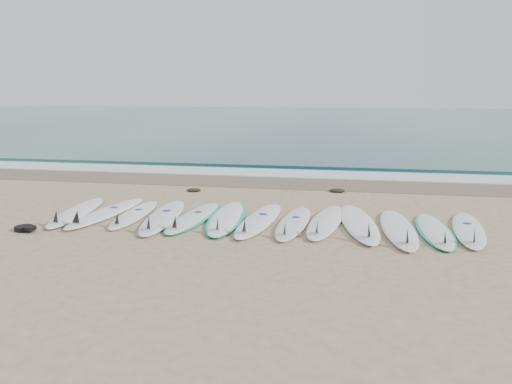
% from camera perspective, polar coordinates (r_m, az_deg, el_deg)
% --- Properties ---
extents(ground, '(120.00, 120.00, 0.00)m').
position_cam_1_polar(ground, '(9.37, 0.37, -3.50)').
color(ground, tan).
extents(ocean, '(120.00, 55.00, 0.03)m').
position_cam_1_polar(ocean, '(41.51, 8.28, 8.16)').
color(ocean, '#245C5B').
rests_on(ocean, ground).
extents(wet_sand_band, '(120.00, 1.80, 0.01)m').
position_cam_1_polar(wet_sand_band, '(13.33, 3.44, 1.06)').
color(wet_sand_band, brown).
rests_on(wet_sand_band, ground).
extents(foam_band, '(120.00, 1.40, 0.04)m').
position_cam_1_polar(foam_band, '(14.70, 4.11, 2.10)').
color(foam_band, silver).
rests_on(foam_band, ground).
extents(wave_crest, '(120.00, 1.00, 0.10)m').
position_cam_1_polar(wave_crest, '(16.17, 4.70, 3.07)').
color(wave_crest, '#245C5B').
rests_on(wave_crest, ground).
extents(surfboard_0, '(0.89, 2.64, 0.33)m').
position_cam_1_polar(surfboard_0, '(10.55, -19.92, -2.17)').
color(surfboard_0, white).
rests_on(surfboard_0, ground).
extents(surfboard_1, '(0.81, 2.73, 0.34)m').
position_cam_1_polar(surfboard_1, '(10.30, -16.87, -2.28)').
color(surfboard_1, white).
rests_on(surfboard_1, ground).
extents(surfboard_2, '(0.63, 2.38, 0.30)m').
position_cam_1_polar(surfboard_2, '(10.05, -13.84, -2.50)').
color(surfboard_2, white).
rests_on(surfboard_2, ground).
extents(surfboard_3, '(0.90, 2.82, 0.35)m').
position_cam_1_polar(surfboard_3, '(9.71, -10.66, -2.80)').
color(surfboard_3, white).
rests_on(surfboard_3, ground).
extents(surfboard_4, '(0.76, 2.55, 0.32)m').
position_cam_1_polar(surfboard_4, '(9.64, -7.19, -2.88)').
color(surfboard_4, white).
rests_on(surfboard_4, ground).
extents(surfboard_5, '(0.89, 2.76, 0.34)m').
position_cam_1_polar(surfboard_5, '(9.53, -3.45, -2.95)').
color(surfboard_5, white).
rests_on(surfboard_5, ground).
extents(surfboard_6, '(0.79, 2.73, 0.34)m').
position_cam_1_polar(surfboard_6, '(9.31, 0.27, -3.23)').
color(surfboard_6, white).
rests_on(surfboard_6, ground).
extents(surfboard_7, '(0.66, 2.51, 0.32)m').
position_cam_1_polar(surfboard_7, '(9.16, 4.27, -3.53)').
color(surfboard_7, white).
rests_on(surfboard_7, ground).
extents(surfboard_8, '(0.84, 2.67, 0.34)m').
position_cam_1_polar(surfboard_8, '(9.30, 7.92, -3.37)').
color(surfboard_8, white).
rests_on(surfboard_8, ground).
extents(surfboard_9, '(0.97, 2.89, 0.36)m').
position_cam_1_polar(surfboard_9, '(9.28, 11.71, -3.50)').
color(surfboard_9, white).
rests_on(surfboard_9, ground).
extents(surfboard_10, '(0.68, 2.72, 0.35)m').
position_cam_1_polar(surfboard_10, '(9.09, 16.00, -4.06)').
color(surfboard_10, white).
rests_on(surfboard_10, ground).
extents(surfboard_11, '(0.61, 2.39, 0.30)m').
position_cam_1_polar(surfboard_11, '(9.22, 19.77, -4.18)').
color(surfboard_11, white).
rests_on(surfboard_11, ground).
extents(surfboard_12, '(0.84, 2.55, 0.32)m').
position_cam_1_polar(surfboard_12, '(9.46, 23.14, -3.97)').
color(surfboard_12, white).
rests_on(surfboard_12, ground).
extents(seaweed_near, '(0.36, 0.28, 0.07)m').
position_cam_1_polar(seaweed_near, '(12.31, -7.11, 0.25)').
color(seaweed_near, black).
rests_on(seaweed_near, ground).
extents(seaweed_far, '(0.38, 0.30, 0.07)m').
position_cam_1_polar(seaweed_far, '(12.29, 9.29, 0.17)').
color(seaweed_far, black).
rests_on(seaweed_far, ground).
extents(leash_coil, '(0.46, 0.36, 0.11)m').
position_cam_1_polar(leash_coil, '(9.71, -24.86, -3.78)').
color(leash_coil, black).
rests_on(leash_coil, ground).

